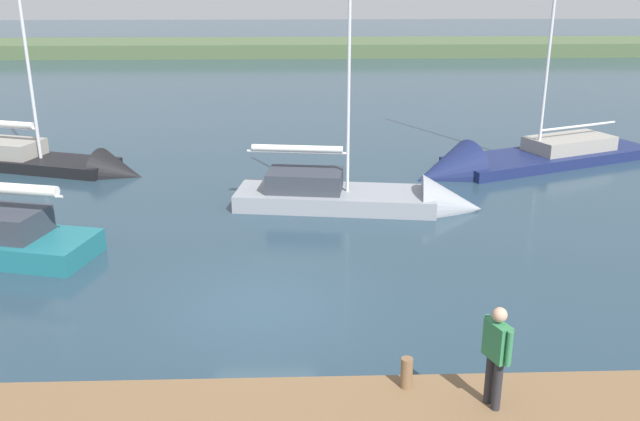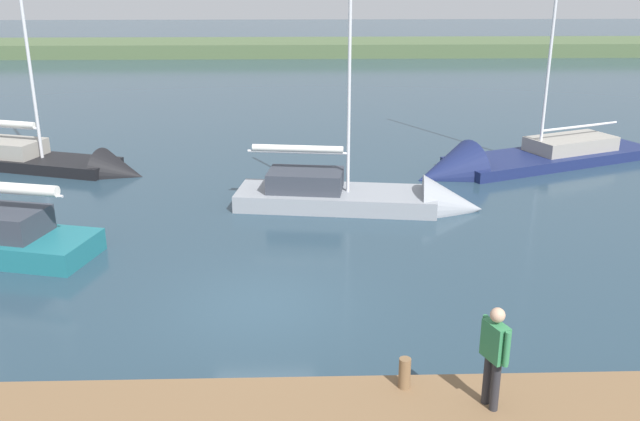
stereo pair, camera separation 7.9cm
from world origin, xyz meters
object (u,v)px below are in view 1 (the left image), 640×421
Objects in this scene: mooring_post_near at (407,373)px; sailboat_far_right at (509,165)px; sailboat_inner_slip at (59,167)px; person_on_dock at (496,350)px; sailboat_near_dock at (374,202)px.

mooring_post_near is 0.05× the size of sailboat_far_right.
sailboat_far_right is at bearing -112.57° from mooring_post_near.
sailboat_inner_slip is at bearing -23.80° from sailboat_far_right.
sailboat_far_right reaches higher than person_on_dock.
sailboat_far_right is at bearing 17.05° from sailboat_inner_slip.
mooring_post_near is 16.80m from sailboat_far_right.
sailboat_far_right reaches higher than mooring_post_near.
person_on_dock is at bearing 156.39° from mooring_post_near.
mooring_post_near is 1.60m from person_on_dock.
sailboat_inner_slip reaches higher than mooring_post_near.
sailboat_inner_slip is 0.82× the size of sailboat_far_right.
sailboat_far_right is 6.70× the size of person_on_dock.
mooring_post_near is 19.21m from sailboat_inner_slip.
person_on_dock is (5.14, 16.06, 1.47)m from sailboat_far_right.
sailboat_near_dock is at bearing 15.45° from sailboat_far_right.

